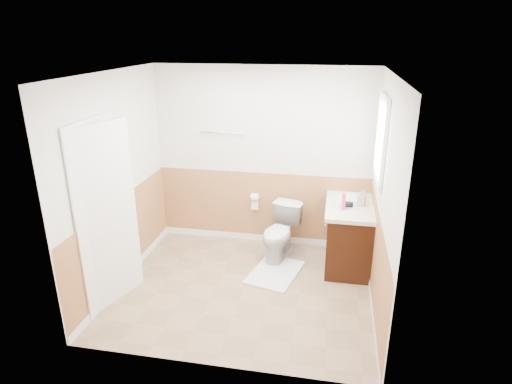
% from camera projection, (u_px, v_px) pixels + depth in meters
% --- Properties ---
extents(floor, '(3.00, 3.00, 0.00)m').
position_uv_depth(floor, '(244.00, 288.00, 5.16)').
color(floor, '#8C7051').
rests_on(floor, ground).
extents(ceiling, '(3.00, 3.00, 0.00)m').
position_uv_depth(ceiling, '(242.00, 73.00, 4.29)').
color(ceiling, white).
rests_on(ceiling, floor).
extents(wall_back, '(3.00, 0.00, 3.00)m').
position_uv_depth(wall_back, '(263.00, 159.00, 5.93)').
color(wall_back, silver).
rests_on(wall_back, floor).
extents(wall_front, '(3.00, 0.00, 3.00)m').
position_uv_depth(wall_front, '(210.00, 244.00, 3.53)').
color(wall_front, silver).
rests_on(wall_front, floor).
extents(wall_left, '(0.00, 3.00, 3.00)m').
position_uv_depth(wall_left, '(117.00, 183.00, 4.99)').
color(wall_left, silver).
rests_on(wall_left, floor).
extents(wall_right, '(0.00, 3.00, 3.00)m').
position_uv_depth(wall_right, '(384.00, 200.00, 4.47)').
color(wall_right, silver).
rests_on(wall_right, floor).
extents(wainscot_back, '(3.00, 0.00, 3.00)m').
position_uv_depth(wainscot_back, '(262.00, 209.00, 6.18)').
color(wainscot_back, '#A57142').
rests_on(wainscot_back, floor).
extents(wainscot_front, '(3.00, 0.00, 3.00)m').
position_uv_depth(wainscot_front, '(213.00, 320.00, 3.80)').
color(wainscot_front, '#A57142').
rests_on(wainscot_front, floor).
extents(wainscot_left, '(0.00, 2.60, 2.60)m').
position_uv_depth(wainscot_left, '(124.00, 241.00, 5.25)').
color(wainscot_left, '#A57142').
rests_on(wainscot_left, floor).
extents(wainscot_right, '(0.00, 2.60, 2.60)m').
position_uv_depth(wainscot_right, '(376.00, 263.00, 4.74)').
color(wainscot_right, '#A57142').
rests_on(wainscot_right, floor).
extents(toilet, '(0.56, 0.78, 0.72)m').
position_uv_depth(toilet, '(280.00, 233.00, 5.77)').
color(toilet, silver).
rests_on(toilet, floor).
extents(bath_mat, '(0.73, 0.91, 0.02)m').
position_uv_depth(bath_mat, '(275.00, 272.00, 5.49)').
color(bath_mat, white).
rests_on(bath_mat, floor).
extents(vanity_cabinet, '(0.55, 1.10, 0.80)m').
position_uv_depth(vanity_cabinet, '(348.00, 235.00, 5.63)').
color(vanity_cabinet, black).
rests_on(vanity_cabinet, floor).
extents(vanity_knob_left, '(0.03, 0.03, 0.03)m').
position_uv_depth(vanity_knob_left, '(326.00, 226.00, 5.53)').
color(vanity_knob_left, silver).
rests_on(vanity_knob_left, vanity_cabinet).
extents(vanity_knob_right, '(0.03, 0.03, 0.03)m').
position_uv_depth(vanity_knob_right, '(326.00, 219.00, 5.72)').
color(vanity_knob_right, silver).
rests_on(vanity_knob_right, vanity_cabinet).
extents(countertop, '(0.60, 1.15, 0.05)m').
position_uv_depth(countertop, '(350.00, 204.00, 5.48)').
color(countertop, beige).
rests_on(countertop, vanity_cabinet).
extents(sink_basin, '(0.36, 0.36, 0.02)m').
position_uv_depth(sink_basin, '(351.00, 198.00, 5.61)').
color(sink_basin, white).
rests_on(sink_basin, countertop).
extents(faucet, '(0.02, 0.02, 0.14)m').
position_uv_depth(faucet, '(365.00, 194.00, 5.55)').
color(faucet, silver).
rests_on(faucet, countertop).
extents(lotion_bottle, '(0.05, 0.05, 0.22)m').
position_uv_depth(lotion_bottle, '(344.00, 201.00, 5.22)').
color(lotion_bottle, '#E63B65').
rests_on(lotion_bottle, countertop).
extents(soap_dispenser, '(0.11, 0.11, 0.20)m').
position_uv_depth(soap_dispenser, '(362.00, 198.00, 5.35)').
color(soap_dispenser, '#9098A2').
rests_on(soap_dispenser, countertop).
extents(hair_dryer_body, '(0.14, 0.07, 0.07)m').
position_uv_depth(hair_dryer_body, '(347.00, 204.00, 5.33)').
color(hair_dryer_body, black).
rests_on(hair_dryer_body, countertop).
extents(hair_dryer_handle, '(0.03, 0.03, 0.07)m').
position_uv_depth(hair_dryer_handle, '(345.00, 204.00, 5.42)').
color(hair_dryer_handle, black).
rests_on(hair_dryer_handle, countertop).
extents(mirror_panel, '(0.02, 0.35, 0.90)m').
position_uv_depth(mirror_panel, '(376.00, 146.00, 5.39)').
color(mirror_panel, silver).
rests_on(mirror_panel, wall_right).
extents(window_frame, '(0.04, 0.80, 1.00)m').
position_uv_depth(window_frame, '(381.00, 140.00, 4.84)').
color(window_frame, white).
rests_on(window_frame, wall_right).
extents(window_glass, '(0.01, 0.70, 0.90)m').
position_uv_depth(window_glass, '(382.00, 140.00, 4.84)').
color(window_glass, white).
rests_on(window_glass, wall_right).
extents(door, '(0.29, 0.78, 2.04)m').
position_uv_depth(door, '(107.00, 217.00, 4.63)').
color(door, white).
rests_on(door, wall_left).
extents(door_frame, '(0.02, 0.92, 2.10)m').
position_uv_depth(door_frame, '(101.00, 215.00, 4.64)').
color(door_frame, white).
rests_on(door_frame, wall_left).
extents(door_knob, '(0.06, 0.06, 0.06)m').
position_uv_depth(door_knob, '(127.00, 211.00, 4.95)').
color(door_knob, silver).
rests_on(door_knob, door).
extents(towel_bar, '(0.62, 0.02, 0.02)m').
position_uv_depth(towel_bar, '(222.00, 133.00, 5.85)').
color(towel_bar, silver).
rests_on(towel_bar, wall_back).
extents(tp_holder_bar, '(0.14, 0.02, 0.02)m').
position_uv_depth(tp_holder_bar, '(255.00, 197.00, 6.07)').
color(tp_holder_bar, silver).
rests_on(tp_holder_bar, wall_back).
extents(tp_roll, '(0.10, 0.11, 0.11)m').
position_uv_depth(tp_roll, '(255.00, 197.00, 6.07)').
color(tp_roll, white).
rests_on(tp_roll, tp_holder_bar).
extents(tp_sheet, '(0.10, 0.01, 0.16)m').
position_uv_depth(tp_sheet, '(255.00, 204.00, 6.11)').
color(tp_sheet, white).
rests_on(tp_sheet, tp_roll).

